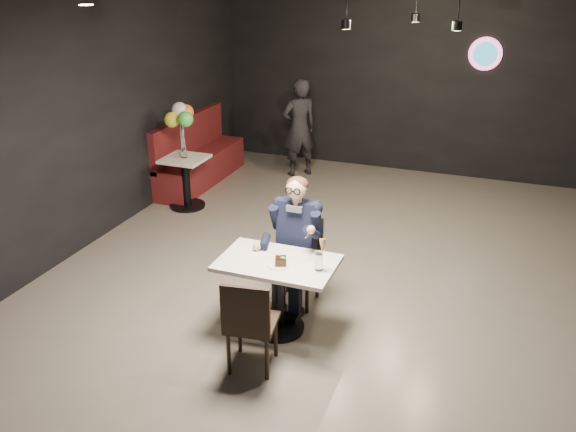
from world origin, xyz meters
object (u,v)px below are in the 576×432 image
at_px(chair_far, 297,263).
at_px(balloon_vase, 184,153).
at_px(main_table, 278,296).
at_px(booth_bench, 200,151).
at_px(seated_man, 297,240).
at_px(side_table, 186,183).
at_px(sundae_glass, 319,262).
at_px(passerby, 299,128).
at_px(chair_near, 252,321).

distance_m(chair_far, balloon_vase, 3.10).
bearing_deg(main_table, booth_bench, 127.66).
relative_size(chair_far, balloon_vase, 6.70).
xyz_separation_m(chair_far, seated_man, (0.00, 0.00, 0.26)).
bearing_deg(side_table, chair_far, -39.03).
xyz_separation_m(sundae_glass, booth_bench, (-3.11, 3.52, -0.30)).
bearing_deg(booth_bench, seated_man, -47.51).
distance_m(chair_far, seated_man, 0.26).
distance_m(main_table, sundae_glass, 0.62).
relative_size(sundae_glass, side_table, 0.22).
bearing_deg(passerby, main_table, 64.98).
height_order(sundae_glass, passerby, passerby).
height_order(main_table, passerby, passerby).
bearing_deg(chair_near, side_table, 119.13).
bearing_deg(chair_far, chair_near, -90.00).
distance_m(sundae_glass, side_table, 3.80).
bearing_deg(balloon_vase, chair_near, -52.30).
distance_m(main_table, side_table, 3.45).
bearing_deg(passerby, chair_far, 67.23).
height_order(booth_bench, balloon_vase, booth_bench).
xyz_separation_m(chair_near, passerby, (-1.35, 5.02, 0.34)).
relative_size(sundae_glass, booth_bench, 0.08).
relative_size(seated_man, passerby, 0.90).
height_order(sundae_glass, booth_bench, booth_bench).
xyz_separation_m(chair_far, passerby, (-1.35, 3.86, 0.34)).
bearing_deg(seated_man, passerby, 109.26).
bearing_deg(sundae_glass, balloon_vase, 138.08).
bearing_deg(chair_far, sundae_glass, -54.47).
xyz_separation_m(chair_far, chair_near, (0.00, -1.16, 0.00)).
relative_size(main_table, chair_far, 1.20).
xyz_separation_m(chair_far, balloon_vase, (-2.39, 1.94, 0.36)).
distance_m(seated_man, side_table, 3.10).
bearing_deg(side_table, main_table, -46.13).
relative_size(chair_near, seated_man, 0.64).
distance_m(side_table, passerby, 2.23).
bearing_deg(booth_bench, sundae_glass, -48.56).
bearing_deg(side_table, seated_man, -39.03).
distance_m(main_table, booth_bench, 4.41).
relative_size(chair_near, balloon_vase, 6.70).
height_order(side_table, balloon_vase, balloon_vase).
relative_size(chair_far, booth_bench, 0.43).
relative_size(chair_far, sundae_glass, 5.67).
distance_m(sundae_glass, booth_bench, 4.71).
bearing_deg(balloon_vase, side_table, 0.00).
bearing_deg(chair_far, side_table, 140.97).
bearing_deg(chair_near, passerby, 96.49).
bearing_deg(chair_near, main_table, 81.43).
bearing_deg(chair_far, seated_man, 0.00).
xyz_separation_m(seated_man, sundae_glass, (0.42, -0.58, 0.11)).
bearing_deg(sundae_glass, booth_bench, 131.44).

